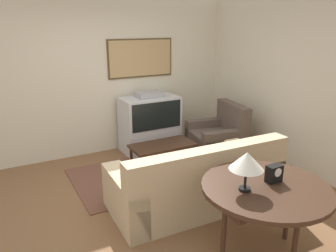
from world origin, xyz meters
The scene contains 11 objects.
ground_plane centered at (0.00, 0.00, 0.00)m, with size 12.00×12.00×0.00m, color brown.
wall_back centered at (0.01, 2.13, 1.35)m, with size 12.00×0.10×2.70m.
wall_right centered at (2.63, 0.00, 1.35)m, with size 0.06×12.00×2.70m.
area_rug centered at (0.60, 0.84, 0.01)m, with size 2.52×1.47×0.01m.
tv centered at (0.93, 1.75, 0.51)m, with size 1.02×0.59×1.08m.
couch centered at (0.60, -0.29, 0.30)m, with size 2.14×1.04×0.88m.
armchair centered at (1.86, 0.94, 0.30)m, with size 0.96×1.02×0.92m.
coffee_table centered at (0.73, 0.87, 0.38)m, with size 1.00×0.51×0.43m.
console_table centered at (0.64, -1.39, 0.71)m, with size 1.21×1.21×0.77m.
table_lamp centered at (0.41, -1.36, 1.05)m, with size 0.31×0.31×0.37m.
mantel_clock centered at (0.77, -1.36, 0.85)m, with size 0.15×0.10×0.17m.
Camera 1 is at (-1.49, -3.38, 2.22)m, focal length 35.00 mm.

